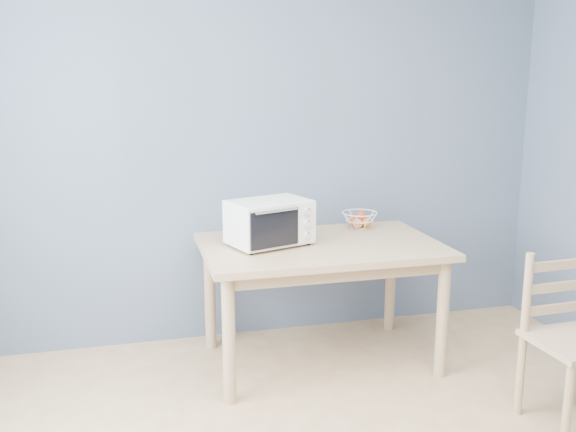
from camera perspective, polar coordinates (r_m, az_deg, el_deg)
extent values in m
cube|color=#4F5D6D|center=(4.17, -3.15, 6.57)|extent=(4.00, 0.01, 2.60)
cube|color=tan|center=(3.81, 2.94, -2.72)|extent=(1.40, 0.90, 0.04)
cylinder|color=tan|center=(3.45, -5.28, -10.97)|extent=(0.07, 0.07, 0.71)
cylinder|color=tan|center=(3.83, 13.57, -8.87)|extent=(0.07, 0.07, 0.71)
cylinder|color=tan|center=(4.14, -6.96, -6.99)|extent=(0.07, 0.07, 0.71)
cylinder|color=tan|center=(4.46, 9.11, -5.62)|extent=(0.07, 0.07, 0.71)
cube|color=white|center=(3.72, -1.68, -0.50)|extent=(0.53, 0.43, 0.25)
cube|color=black|center=(3.69, -2.48, -0.66)|extent=(0.36, 0.34, 0.20)
cube|color=black|center=(3.56, -1.19, -1.14)|extent=(0.30, 0.11, 0.21)
cylinder|color=silver|center=(3.52, -1.04, 0.44)|extent=(0.26, 0.10, 0.01)
cube|color=white|center=(3.69, 1.68, -0.63)|extent=(0.12, 0.05, 0.23)
cylinder|color=black|center=(3.56, -3.33, -3.33)|extent=(0.02, 0.02, 0.02)
cylinder|color=black|center=(3.76, 1.75, -2.46)|extent=(0.02, 0.02, 0.02)
cylinder|color=black|center=(3.76, -5.09, -2.52)|extent=(0.02, 0.02, 0.02)
cylinder|color=black|center=(3.95, -0.18, -1.74)|extent=(0.02, 0.02, 0.02)
cylinder|color=silver|center=(3.66, 1.79, 0.41)|extent=(0.05, 0.03, 0.04)
cylinder|color=silver|center=(3.68, 1.78, -0.67)|extent=(0.05, 0.03, 0.04)
cylinder|color=silver|center=(3.69, 1.78, -1.73)|extent=(0.05, 0.03, 0.04)
torus|color=white|center=(4.17, 6.38, 0.29)|extent=(0.28, 0.28, 0.01)
torus|color=white|center=(4.18, 6.36, -0.37)|extent=(0.22, 0.22, 0.01)
torus|color=white|center=(4.19, 6.35, -1.02)|extent=(0.13, 0.13, 0.01)
sphere|color=red|center=(4.18, 5.91, -0.54)|extent=(0.07, 0.07, 0.07)
sphere|color=#C77217|center=(4.18, 6.90, -0.59)|extent=(0.07, 0.07, 0.07)
sphere|color=#E79159|center=(4.22, 6.20, -0.45)|extent=(0.07, 0.07, 0.07)
sphere|color=red|center=(4.17, 6.51, 0.05)|extent=(0.07, 0.07, 0.07)
sphere|color=#E79159|center=(4.14, 6.19, -0.67)|extent=(0.06, 0.06, 0.06)
cylinder|color=tan|center=(3.36, 23.60, -15.34)|extent=(0.04, 0.04, 0.43)
cylinder|color=tan|center=(3.60, 19.95, -13.14)|extent=(0.04, 0.04, 0.43)
cylinder|color=tan|center=(3.80, 24.22, -12.07)|extent=(0.04, 0.04, 0.43)
cylinder|color=tan|center=(3.44, 20.48, -6.59)|extent=(0.04, 0.04, 0.43)
cube|color=tan|center=(3.57, 22.60, -7.61)|extent=(0.35, 0.03, 0.05)
cube|color=tan|center=(3.54, 22.75, -5.84)|extent=(0.35, 0.03, 0.05)
cube|color=tan|center=(3.50, 22.91, -4.05)|extent=(0.35, 0.03, 0.05)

